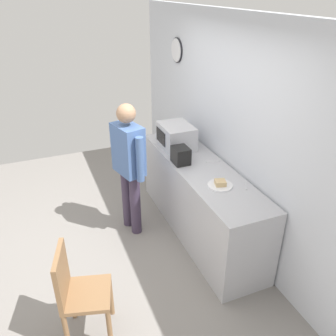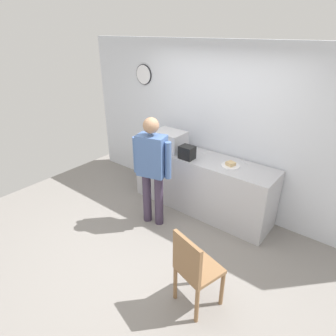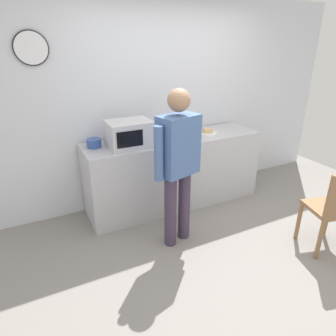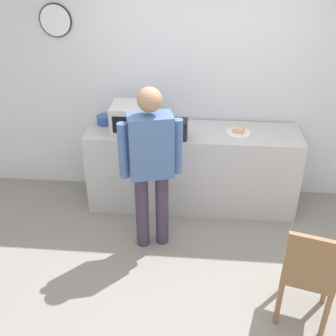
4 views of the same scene
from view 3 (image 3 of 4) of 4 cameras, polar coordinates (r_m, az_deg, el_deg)
ground_plane at (r=3.36m, az=11.82°, el=-15.41°), size 6.00×6.00×0.00m
back_wall at (r=4.07m, az=-0.80°, el=12.29°), size 5.40×0.13×2.60m
kitchen_counter at (r=3.98m, az=1.22°, el=-0.64°), size 2.32×0.62×0.93m
microwave at (r=3.49m, az=-7.39°, el=6.47°), size 0.50×0.39×0.30m
sandwich_plate at (r=4.03m, az=7.54°, el=6.80°), size 0.27×0.27×0.07m
salad_bowl at (r=3.56m, az=-13.91°, el=4.63°), size 0.17×0.17×0.10m
toaster at (r=3.55m, az=0.31°, el=6.12°), size 0.22×0.18×0.20m
fork_utensil at (r=3.95m, az=-0.60°, el=6.42°), size 0.07×0.17×0.01m
spoon_utensil at (r=4.29m, az=6.81°, el=7.64°), size 0.16×0.10×0.01m
person_standing at (r=3.00m, az=1.94°, el=1.71°), size 0.57×0.33×1.67m
wooden_chair at (r=3.46m, az=29.16°, el=-6.60°), size 0.49×0.49×0.94m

